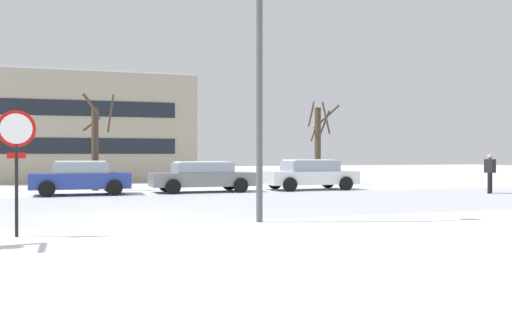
{
  "coord_description": "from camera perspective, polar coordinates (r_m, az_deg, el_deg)",
  "views": [
    {
      "loc": [
        -1.68,
        -15.09,
        1.7
      ],
      "look_at": [
        5.36,
        5.81,
        1.46
      ],
      "focal_mm": 40.38,
      "sensor_mm": 36.0,
      "label": 1
    }
  ],
  "objects": [
    {
      "name": "parked_car_gray",
      "position": [
        25.56,
        -5.32,
        -1.61
      ],
      "size": [
        4.57,
        2.04,
        1.36
      ],
      "color": "slate",
      "rests_on": "ground"
    },
    {
      "name": "pedestrian_crossing",
      "position": [
        26.56,
        22.16,
        -0.96
      ],
      "size": [
        0.44,
        0.45,
        1.69
      ],
      "color": "black",
      "rests_on": "ground"
    },
    {
      "name": "tree_far_left",
      "position": [
        32.2,
        6.2,
        1.79
      ],
      "size": [
        1.83,
        1.97,
        4.65
      ],
      "color": "#423326",
      "rests_on": "ground"
    },
    {
      "name": "street_lamp",
      "position": [
        14.52,
        1.5,
        8.7
      ],
      "size": [
        1.83,
        0.36,
        6.15
      ],
      "color": "#4C4F54",
      "rests_on": "ground"
    },
    {
      "name": "tree_far_mid",
      "position": [
        27.64,
        -15.62,
        1.47
      ],
      "size": [
        1.43,
        1.49,
        4.47
      ],
      "color": "#423326",
      "rests_on": "ground"
    },
    {
      "name": "parked_car_blue",
      "position": [
        24.83,
        -17.0,
        -1.66
      ],
      "size": [
        3.97,
        2.12,
        1.4
      ],
      "color": "#283D93",
      "rests_on": "ground"
    },
    {
      "name": "ground_plane",
      "position": [
        15.28,
        -12.26,
        -5.77
      ],
      "size": [
        120.0,
        120.0,
        0.0
      ],
      "primitive_type": "plane",
      "color": "white"
    },
    {
      "name": "road_surface",
      "position": [
        19.02,
        -13.53,
        -4.51
      ],
      "size": [
        80.0,
        9.56,
        0.0
      ],
      "color": "#B7BCC4",
      "rests_on": "ground"
    },
    {
      "name": "stop_sign",
      "position": [
        12.72,
        -22.65,
        1.11
      ],
      "size": [
        0.76,
        0.13,
        2.59
      ],
      "color": "black",
      "rests_on": "ground"
    },
    {
      "name": "building_far_left",
      "position": [
        39.81,
        -17.39,
        2.85
      ],
      "size": [
        13.82,
        11.21,
        6.53
      ],
      "color": "#9E937F",
      "rests_on": "ground"
    },
    {
      "name": "parked_car_white",
      "position": [
        27.22,
        5.35,
        -1.41
      ],
      "size": [
        4.32,
        2.13,
        1.43
      ],
      "color": "white",
      "rests_on": "ground"
    }
  ]
}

